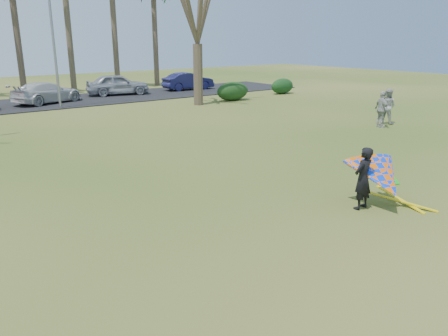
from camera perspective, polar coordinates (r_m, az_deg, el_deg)
ground at (r=10.30m, az=6.82°, el=-8.42°), size 100.00×100.00×0.00m
parking_strip at (r=32.60m, az=-25.52°, el=7.40°), size 46.00×7.00×0.06m
bare_tree_right at (r=29.78m, az=-3.57°, el=20.85°), size 6.27×6.27×9.21m
streetlight at (r=29.95m, az=-21.14°, el=15.78°), size 2.28×0.18×8.00m
hedge_near at (r=31.95m, az=1.14°, el=10.00°), size 2.68×1.22×1.34m
hedge_far at (r=36.24m, az=7.63°, el=10.55°), size 2.21×1.04×1.23m
car_3 at (r=32.64m, az=-22.11°, el=9.12°), size 5.28×3.64×1.42m
car_4 at (r=35.78m, az=-13.72°, el=10.58°), size 5.09×2.94×1.63m
car_5 at (r=38.51m, az=-4.70°, el=11.25°), size 4.50×1.80×1.46m
pedestrian_a at (r=24.59m, az=20.54°, el=7.56°), size 0.88×1.02×1.83m
pedestrian_b at (r=23.48m, az=19.90°, el=7.22°), size 0.85×1.16×1.82m
kite_flyer at (r=12.12m, az=19.67°, el=-1.15°), size 2.13×2.39×2.02m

